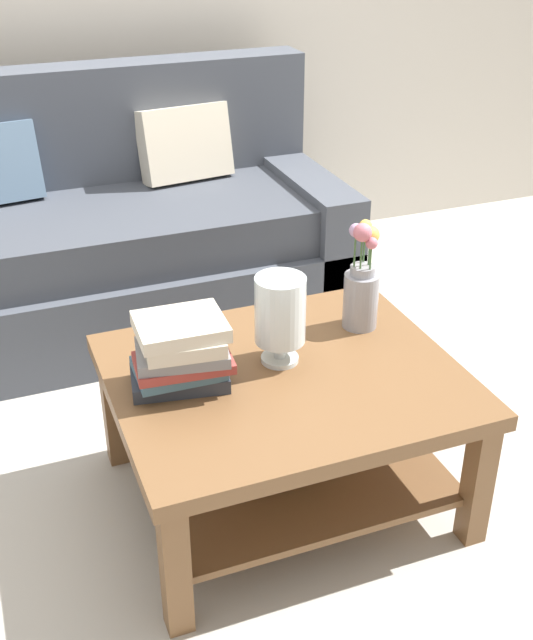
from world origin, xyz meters
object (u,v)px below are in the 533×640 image
Objects in this scene: coffee_table at (284,410)px; flower_pitcher at (362,286)px; couch at (110,242)px; glass_hurricane_vase at (280,313)px; book_stack_main at (181,353)px.

flower_pitcher reaches higher than coffee_table.
glass_hurricane_vase is at bearing -79.14° from couch.
coffee_table is at bearing -99.86° from glass_hurricane_vase.
flower_pitcher is (0.34, 0.17, 0.28)m from coffee_table.
couch is 1.38m from flower_pitcher.
glass_hurricane_vase is (0.31, 0.03, 0.05)m from book_stack_main.
book_stack_main is 0.82× the size of flower_pitcher.
book_stack_main is at bearing -168.07° from flower_pitcher.
coffee_table is at bearing -80.11° from couch.
coffee_table is 0.31m from glass_hurricane_vase.
glass_hurricane_vase is 0.34m from flower_pitcher.
couch reaches higher than glass_hurricane_vase.
book_stack_main reaches higher than coffee_table.
couch is 1.38m from glass_hurricane_vase.
book_stack_main is 0.65m from flower_pitcher.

